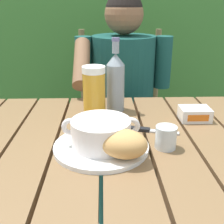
# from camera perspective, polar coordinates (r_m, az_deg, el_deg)

# --- Properties ---
(dining_table) EXTENTS (1.20, 0.84, 0.74)m
(dining_table) POSITION_cam_1_polar(r_m,az_deg,el_deg) (0.87, 2.42, -12.20)
(dining_table) COLOR brown
(dining_table) RESTS_ON ground_plane
(chair_near_diner) EXTENTS (0.50, 0.42, 0.98)m
(chair_near_diner) POSITION_cam_1_polar(r_m,az_deg,el_deg) (1.71, 1.79, -0.67)
(chair_near_diner) COLOR brown
(chair_near_diner) RESTS_ON ground_plane
(person_eating) EXTENTS (0.48, 0.47, 1.18)m
(person_eating) POSITION_cam_1_polar(r_m,az_deg,el_deg) (1.45, 2.26, 4.24)
(person_eating) COLOR #174741
(person_eating) RESTS_ON ground_plane
(serving_plate) EXTENTS (0.27, 0.27, 0.01)m
(serving_plate) POSITION_cam_1_polar(r_m,az_deg,el_deg) (0.79, -2.22, -7.01)
(serving_plate) COLOR white
(serving_plate) RESTS_ON dining_table
(soup_bowl) EXTENTS (0.21, 0.16, 0.08)m
(soup_bowl) POSITION_cam_1_polar(r_m,az_deg,el_deg) (0.77, -2.27, -4.07)
(soup_bowl) COLOR white
(soup_bowl) RESTS_ON serving_plate
(bread_roll) EXTENTS (0.15, 0.13, 0.07)m
(bread_roll) POSITION_cam_1_polar(r_m,az_deg,el_deg) (0.71, 2.38, -6.48)
(bread_roll) COLOR tan
(bread_roll) RESTS_ON serving_plate
(beer_glass) EXTENTS (0.08, 0.08, 0.18)m
(beer_glass) POSITION_cam_1_polar(r_m,az_deg,el_deg) (0.99, -3.65, 4.19)
(beer_glass) COLOR gold
(beer_glass) RESTS_ON dining_table
(beer_bottle) EXTENTS (0.07, 0.07, 0.27)m
(beer_bottle) POSITION_cam_1_polar(r_m,az_deg,el_deg) (1.03, 0.72, 6.29)
(beer_bottle) COLOR gray
(beer_bottle) RESTS_ON dining_table
(water_glass_small) EXTENTS (0.06, 0.06, 0.06)m
(water_glass_small) POSITION_cam_1_polar(r_m,az_deg,el_deg) (0.79, 10.92, -5.08)
(water_glass_small) COLOR silver
(water_glass_small) RESTS_ON dining_table
(butter_tub) EXTENTS (0.10, 0.08, 0.04)m
(butter_tub) POSITION_cam_1_polar(r_m,az_deg,el_deg) (1.01, 16.49, -0.37)
(butter_tub) COLOR white
(butter_tub) RESTS_ON dining_table
(table_knife) EXTENTS (0.15, 0.06, 0.01)m
(table_knife) POSITION_cam_1_polar(r_m,az_deg,el_deg) (0.90, 7.52, -3.70)
(table_knife) COLOR silver
(table_knife) RESTS_ON dining_table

